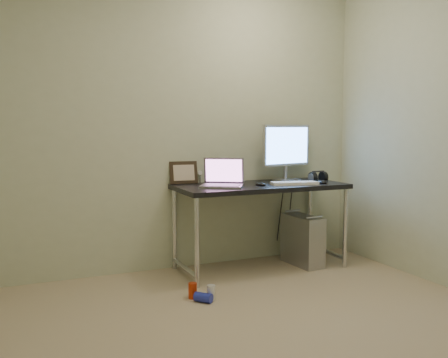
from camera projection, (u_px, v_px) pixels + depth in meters
The scene contains 17 objects.
floor at pixel (273, 345), 2.87m from camera, with size 3.50×3.50×0.00m, color tan.
wall_back at pixel (177, 127), 4.33m from camera, with size 3.50×0.02×2.50m, color beige.
desk at pixel (260, 194), 4.36m from camera, with size 1.48×0.65×0.75m.
tower_computer at pixel (303, 240), 4.52m from camera, with size 0.22×0.44×0.48m.
cable_a at pixel (280, 216), 4.78m from camera, with size 0.01×0.01×0.70m, color black.
cable_b at pixel (289, 217), 4.80m from camera, with size 0.01×0.01×0.72m, color black.
can_red at pixel (193, 291), 3.64m from camera, with size 0.06×0.06×0.11m, color #B92C0B.
can_white at pixel (211, 293), 3.60m from camera, with size 0.06×0.06×0.11m, color silver.
can_blue at pixel (203, 298), 3.56m from camera, with size 0.07×0.07×0.13m, color #232EAC.
laptop at pixel (223, 180), 4.17m from camera, with size 0.44×0.42×0.24m.
monitor at pixel (286, 148), 4.62m from camera, with size 0.55×0.20×0.52m.
keyboard at pixel (295, 183), 4.31m from camera, with size 0.40×0.13×0.02m, color white.
mouse_right at pixel (322, 181), 4.40m from camera, with size 0.07×0.11×0.04m, color black.
mouse_left at pixel (261, 184), 4.24m from camera, with size 0.06×0.10×0.04m, color black.
headphones at pixel (318, 177), 4.66m from camera, with size 0.17×0.10×0.11m.
picture_frame at pixel (184, 173), 4.37m from camera, with size 0.25×0.03×0.20m, color black.
webcam at pixel (200, 174), 4.43m from camera, with size 0.04×0.03×0.11m.
Camera 1 is at (-1.36, -2.41, 1.25)m, focal length 40.00 mm.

